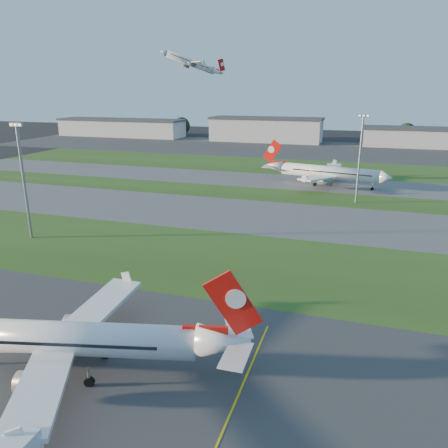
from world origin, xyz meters
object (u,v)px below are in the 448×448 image
at_px(light_mast_centre, 360,153).
at_px(airliner_taxiing, 328,173).
at_px(airliner_parked, 68,339).
at_px(light_mast_west, 23,174).

bearing_deg(light_mast_centre, airliner_taxiing, 115.16).
bearing_deg(airliner_parked, light_mast_west, 121.57).
bearing_deg(airliner_taxiing, light_mast_west, 63.97).
distance_m(airliner_taxiing, light_mast_west, 98.57).
height_order(airliner_taxiing, light_mast_centre, light_mast_centre).
height_order(airliner_parked, light_mast_centre, light_mast_centre).
relative_size(airliner_taxiing, light_mast_west, 1.64).
bearing_deg(light_mast_centre, light_mast_west, -141.34).
bearing_deg(airliner_taxiing, airliner_parked, 91.66).
xyz_separation_m(light_mast_west, light_mast_centre, (70.00, 56.00, 0.00)).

